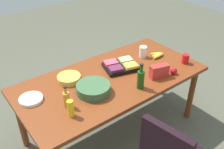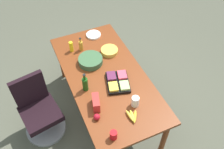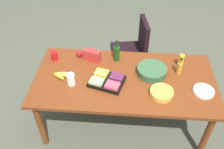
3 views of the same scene
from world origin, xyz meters
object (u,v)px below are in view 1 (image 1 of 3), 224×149
at_px(red_solo_cup, 185,59).
at_px(paper_plate_stack, 31,99).
at_px(fruit_platter, 121,66).
at_px(mayo_jar, 143,52).
at_px(mustard_bottle, 71,108).
at_px(banana_bunch, 157,55).
at_px(conference_table, 112,83).
at_px(chip_bag_red, 159,71).
at_px(apple_red, 174,71).
at_px(salad_bowl, 93,88).
at_px(wine_bottle, 141,79).
at_px(chip_bowl, 69,78).
at_px(dressing_bottle, 66,99).

bearing_deg(red_solo_cup, paper_plate_stack, -13.95).
bearing_deg(fruit_platter, mayo_jar, -172.84).
distance_m(mustard_bottle, fruit_platter, 0.90).
bearing_deg(banana_bunch, conference_table, 2.09).
distance_m(fruit_platter, mayo_jar, 0.39).
xyz_separation_m(conference_table, red_solo_cup, (-0.86, 0.28, 0.13)).
bearing_deg(red_solo_cup, mustard_bottle, -0.40).
distance_m(conference_table, fruit_platter, 0.24).
bearing_deg(banana_bunch, paper_plate_stack, -4.41).
bearing_deg(chip_bag_red, apple_red, 160.98).
relative_size(mustard_bottle, chip_bag_red, 0.80).
relative_size(conference_table, paper_plate_stack, 9.19).
bearing_deg(mustard_bottle, salad_bowl, -154.29).
height_order(mustard_bottle, wine_bottle, wine_bottle).
bearing_deg(banana_bunch, chip_bag_red, 45.59).
height_order(fruit_platter, mayo_jar, mayo_jar).
bearing_deg(chip_bag_red, banana_bunch, -134.41).
distance_m(conference_table, chip_bag_red, 0.52).
xyz_separation_m(banana_bunch, chip_bag_red, (0.31, 0.32, 0.04)).
xyz_separation_m(mustard_bottle, salad_bowl, (-0.34, -0.16, -0.04)).
bearing_deg(conference_table, red_solo_cup, 162.24).
xyz_separation_m(mustard_bottle, chip_bag_red, (-1.05, 0.03, -0.01)).
distance_m(chip_bag_red, wine_bottle, 0.30).
xyz_separation_m(mustard_bottle, apple_red, (-1.21, 0.09, -0.04)).
xyz_separation_m(fruit_platter, apple_red, (-0.38, 0.44, 0.01)).
relative_size(apple_red, paper_plate_stack, 0.35).
bearing_deg(paper_plate_stack, red_solo_cup, 166.05).
height_order(red_solo_cup, mayo_jar, mayo_jar).
bearing_deg(mayo_jar, apple_red, 89.64).
distance_m(mustard_bottle, salad_bowl, 0.38).
height_order(conference_table, chip_bowl, chip_bowl).
distance_m(chip_bowl, wine_bottle, 0.74).
height_order(banana_bunch, paper_plate_stack, banana_bunch).
distance_m(mustard_bottle, chip_bag_red, 1.05).
xyz_separation_m(chip_bowl, wine_bottle, (-0.50, 0.54, 0.08)).
relative_size(banana_bunch, fruit_platter, 0.47).
relative_size(red_solo_cup, mayo_jar, 0.80).
xyz_separation_m(chip_bag_red, paper_plate_stack, (1.24, -0.44, -0.05)).
relative_size(chip_bowl, mayo_jar, 1.79).
distance_m(banana_bunch, paper_plate_stack, 1.56).
xyz_separation_m(red_solo_cup, apple_red, (0.29, 0.08, -0.02)).
bearing_deg(dressing_bottle, wine_bottle, 165.12).
relative_size(conference_table, wine_bottle, 7.41).
bearing_deg(paper_plate_stack, conference_table, 170.10).
bearing_deg(chip_bowl, chip_bag_red, 147.05).
height_order(banana_bunch, mayo_jar, mayo_jar).
bearing_deg(red_solo_cup, conference_table, -17.76).
bearing_deg(salad_bowl, conference_table, -161.46).
height_order(conference_table, mayo_jar, mayo_jar).
bearing_deg(mustard_bottle, red_solo_cup, 179.60).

